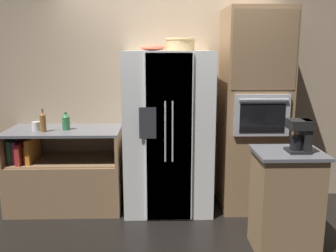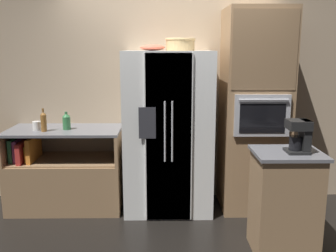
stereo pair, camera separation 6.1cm
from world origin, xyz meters
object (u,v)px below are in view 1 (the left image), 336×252
(wicker_basket, at_px, (180,44))
(bottle_short, at_px, (66,121))
(coffee_maker, at_px, (301,135))
(wall_oven, at_px, (254,111))
(mug, at_px, (36,126))
(refrigerator, at_px, (168,132))
(bottle_tall, at_px, (43,122))
(fruit_bowl, at_px, (152,48))

(wicker_basket, distance_m, bottle_short, 1.54)
(bottle_short, bearing_deg, coffee_maker, -24.23)
(wall_oven, distance_m, wicker_basket, 1.14)
(wall_oven, distance_m, mug, 2.46)
(wall_oven, bearing_deg, bottle_short, -179.49)
(wall_oven, relative_size, bottle_short, 11.24)
(wall_oven, bearing_deg, refrigerator, -177.97)
(refrigerator, bearing_deg, wall_oven, 2.03)
(wicker_basket, height_order, coffee_maker, wicker_basket)
(wicker_basket, bearing_deg, mug, -179.83)
(wall_oven, bearing_deg, mug, -178.60)
(bottle_tall, bearing_deg, bottle_short, 23.74)
(wicker_basket, relative_size, bottle_tall, 1.26)
(refrigerator, height_order, wall_oven, wall_oven)
(wall_oven, distance_m, fruit_bowl, 1.36)
(coffee_maker, bearing_deg, wicker_basket, 135.23)
(wall_oven, height_order, fruit_bowl, wall_oven)
(fruit_bowl, height_order, coffee_maker, fruit_bowl)
(mug, height_order, coffee_maker, coffee_maker)
(mug, bearing_deg, coffee_maker, -20.75)
(bottle_short, bearing_deg, refrigerator, -0.79)
(wicker_basket, relative_size, fruit_bowl, 1.21)
(wicker_basket, relative_size, mug, 2.53)
(fruit_bowl, relative_size, bottle_tall, 1.04)
(fruit_bowl, xyz_separation_m, bottle_tall, (-1.21, -0.07, -0.80))
(bottle_short, bearing_deg, mug, -172.74)
(refrigerator, relative_size, wicker_basket, 5.59)
(refrigerator, xyz_separation_m, wall_oven, (0.98, 0.03, 0.23))
(wall_oven, height_order, bottle_tall, wall_oven)
(refrigerator, bearing_deg, mug, -179.02)
(refrigerator, distance_m, bottle_tall, 1.39)
(bottle_short, height_order, coffee_maker, coffee_maker)
(mug, bearing_deg, refrigerator, 0.98)
(mug, bearing_deg, bottle_short, 7.26)
(bottle_short, distance_m, coffee_maker, 2.51)
(wall_oven, xyz_separation_m, bottle_short, (-2.14, -0.02, -0.10))
(wall_oven, xyz_separation_m, mug, (-2.46, -0.06, -0.15))
(bottle_tall, bearing_deg, fruit_bowl, 3.55)
(refrigerator, distance_m, wicker_basket, 0.99)
(mug, bearing_deg, wall_oven, 1.40)
(bottle_short, bearing_deg, bottle_tall, -156.26)
(bottle_tall, relative_size, coffee_maker, 0.90)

